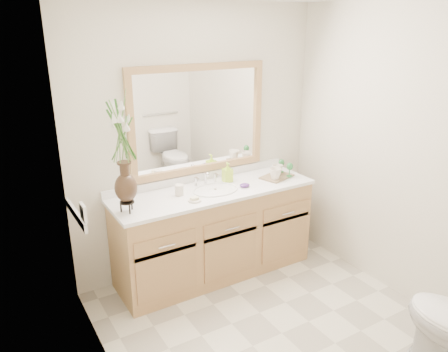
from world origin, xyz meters
TOP-DOWN VIEW (x-y plane):
  - floor at (0.00, 0.00)m, footprint 2.60×2.60m
  - wall_back at (0.00, 1.30)m, footprint 2.40×0.02m
  - wall_left at (-1.20, 0.00)m, footprint 0.02×2.60m
  - wall_right at (1.20, 0.00)m, footprint 0.02×2.60m
  - vanity at (0.00, 1.01)m, footprint 1.80×0.55m
  - counter at (0.00, 1.01)m, footprint 1.84×0.57m
  - sink at (0.00, 1.00)m, footprint 0.38×0.34m
  - mirror at (0.00, 1.28)m, footprint 1.32×0.04m
  - switch_plate at (-1.19, 0.76)m, footprint 0.02×0.12m
  - door at (-0.30, -1.29)m, footprint 0.80×0.03m
  - flower_vase at (-0.81, 0.95)m, footprint 0.20×0.20m
  - tumbler at (-0.32, 1.05)m, footprint 0.07×0.07m
  - soap_dish at (-0.27, 0.87)m, footprint 0.11×0.11m
  - soap_bottle at (0.21, 1.13)m, footprint 0.08×0.08m
  - purple_dish at (0.26, 0.93)m, footprint 0.11×0.10m
  - tray at (0.67, 0.98)m, footprint 0.35×0.28m
  - mug_left at (0.60, 0.92)m, footprint 0.13×0.12m
  - mug_right at (0.69, 1.01)m, footprint 0.14×0.14m
  - goblet_front at (0.76, 0.91)m, footprint 0.06×0.06m
  - goblet_back at (0.77, 1.06)m, footprint 0.06×0.06m

SIDE VIEW (x-z plane):
  - floor at x=0.00m, z-range 0.00..0.00m
  - vanity at x=0.00m, z-range 0.00..0.80m
  - sink at x=0.00m, z-range 0.66..0.89m
  - counter at x=0.00m, z-range 0.80..0.83m
  - tray at x=0.67m, z-range 0.83..0.85m
  - soap_dish at x=-0.27m, z-range 0.82..0.86m
  - purple_dish at x=0.26m, z-range 0.83..0.86m
  - tumbler at x=-0.32m, z-range 0.83..0.92m
  - mug_right at x=0.69m, z-range 0.85..0.95m
  - mug_left at x=0.60m, z-range 0.85..0.96m
  - soap_bottle at x=0.21m, z-range 0.83..0.99m
  - goblet_back at x=0.77m, z-range 0.87..1.00m
  - goblet_front at x=0.76m, z-range 0.87..1.00m
  - switch_plate at x=-1.19m, z-range 0.92..1.04m
  - door at x=-0.30m, z-range 0.00..2.00m
  - wall_back at x=0.00m, z-range 0.00..2.40m
  - wall_left at x=-1.20m, z-range 0.00..2.40m
  - wall_right at x=1.20m, z-range 0.00..2.40m
  - flower_vase at x=-0.81m, z-range 0.98..1.82m
  - mirror at x=0.00m, z-range 0.92..1.89m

